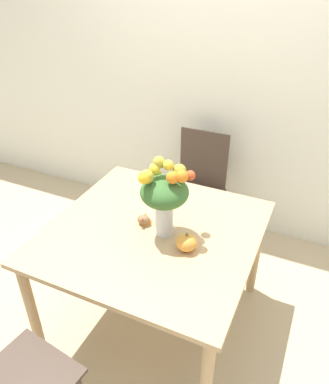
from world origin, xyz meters
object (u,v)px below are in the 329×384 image
at_px(turkey_figurine, 145,219).
at_px(dining_chair_near_window, 197,188).
at_px(pumpkin, 187,242).
at_px(flower_vase, 165,194).

bearing_deg(turkey_figurine, dining_chair_near_window, 89.99).
height_order(pumpkin, dining_chair_near_window, dining_chair_near_window).
relative_size(flower_vase, turkey_figurine, 4.40).
bearing_deg(flower_vase, turkey_figurine, 166.40).
bearing_deg(turkey_figurine, pumpkin, -20.16).
distance_m(flower_vase, pumpkin, 0.28).
distance_m(flower_vase, turkey_figurine, 0.27).
xyz_separation_m(turkey_figurine, dining_chair_near_window, (0.00, 0.92, -0.30)).
bearing_deg(pumpkin, dining_chair_near_window, 106.68).
height_order(turkey_figurine, dining_chair_near_window, dining_chair_near_window).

